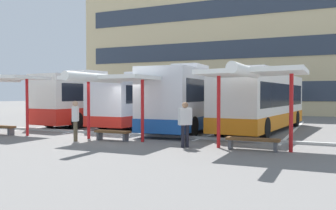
% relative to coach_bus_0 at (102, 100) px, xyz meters
% --- Properties ---
extents(ground_plane, '(160.00, 160.00, 0.00)m').
position_rel_coach_bus_0_xyz_m(ground_plane, '(5.35, -6.26, -1.64)').
color(ground_plane, slate).
extents(terminal_building, '(36.40, 15.35, 19.86)m').
position_rel_coach_bus_0_xyz_m(terminal_building, '(5.38, 23.09, 6.92)').
color(terminal_building, '#D1BC8C').
rests_on(terminal_building, ground).
extents(coach_bus_0, '(3.53, 10.71, 3.59)m').
position_rel_coach_bus_0_xyz_m(coach_bus_0, '(0.00, 0.00, 0.00)').
color(coach_bus_0, silver).
rests_on(coach_bus_0, ground).
extents(coach_bus_1, '(2.83, 11.86, 3.45)m').
position_rel_coach_bus_0_xyz_m(coach_bus_1, '(3.54, 0.96, -0.04)').
color(coach_bus_1, silver).
rests_on(coach_bus_1, ground).
extents(coach_bus_2, '(2.71, 11.96, 3.69)m').
position_rel_coach_bus_0_xyz_m(coach_bus_2, '(7.29, -0.56, 0.09)').
color(coach_bus_2, silver).
rests_on(coach_bus_2, ground).
extents(coach_bus_3, '(3.47, 10.88, 3.51)m').
position_rel_coach_bus_0_xyz_m(coach_bus_3, '(10.99, -0.34, -0.02)').
color(coach_bus_3, silver).
rests_on(coach_bus_3, ground).
extents(lane_stripe_0, '(0.16, 14.00, 0.01)m').
position_rel_coach_bus_0_xyz_m(lane_stripe_0, '(-1.89, 0.88, -1.64)').
color(lane_stripe_0, white).
rests_on(lane_stripe_0, ground).
extents(lane_stripe_1, '(0.16, 14.00, 0.01)m').
position_rel_coach_bus_0_xyz_m(lane_stripe_1, '(1.73, 0.88, -1.64)').
color(lane_stripe_1, white).
rests_on(lane_stripe_1, ground).
extents(lane_stripe_2, '(0.16, 14.00, 0.01)m').
position_rel_coach_bus_0_xyz_m(lane_stripe_2, '(5.35, 0.88, -1.64)').
color(lane_stripe_2, white).
rests_on(lane_stripe_2, ground).
extents(lane_stripe_3, '(0.16, 14.00, 0.01)m').
position_rel_coach_bus_0_xyz_m(lane_stripe_3, '(8.98, 0.88, -1.64)').
color(lane_stripe_3, white).
rests_on(lane_stripe_3, ground).
extents(lane_stripe_4, '(0.16, 14.00, 0.01)m').
position_rel_coach_bus_0_xyz_m(lane_stripe_4, '(12.60, 0.88, -1.64)').
color(lane_stripe_4, white).
rests_on(lane_stripe_4, ground).
extents(waiting_shelter_0, '(4.13, 4.32, 3.04)m').
position_rel_coach_bus_0_xyz_m(waiting_shelter_0, '(-0.77, -7.83, 1.17)').
color(waiting_shelter_0, red).
rests_on(waiting_shelter_0, ground).
extents(bench_0, '(1.57, 0.48, 0.45)m').
position_rel_coach_bus_0_xyz_m(bench_0, '(-0.77, -7.71, -1.31)').
color(bench_0, brown).
rests_on(bench_0, ground).
extents(waiting_shelter_1, '(3.81, 4.85, 2.90)m').
position_rel_coach_bus_0_xyz_m(waiting_shelter_1, '(5.71, -7.61, 1.04)').
color(waiting_shelter_1, red).
rests_on(waiting_shelter_1, ground).
extents(bench_1, '(1.65, 0.44, 0.45)m').
position_rel_coach_bus_0_xyz_m(bench_1, '(5.71, -7.52, -1.31)').
color(bench_1, brown).
rests_on(bench_1, ground).
extents(waiting_shelter_2, '(3.64, 4.82, 3.00)m').
position_rel_coach_bus_0_xyz_m(waiting_shelter_2, '(11.90, -7.94, 1.13)').
color(waiting_shelter_2, red).
rests_on(waiting_shelter_2, ground).
extents(bench_2, '(1.94, 0.43, 0.45)m').
position_rel_coach_bus_0_xyz_m(bench_2, '(11.90, -7.76, -1.30)').
color(bench_2, brown).
rests_on(bench_2, ground).
extents(platform_kerb, '(44.00, 0.24, 0.12)m').
position_rel_coach_bus_0_xyz_m(platform_kerb, '(5.35, -5.36, -1.58)').
color(platform_kerb, '#ADADA8').
rests_on(platform_kerb, ground).
extents(waiting_passenger_0, '(0.51, 0.51, 1.75)m').
position_rel_coach_bus_0_xyz_m(waiting_passenger_0, '(9.38, -8.11, -0.62)').
color(waiting_passenger_0, black).
rests_on(waiting_passenger_0, ground).
extents(waiting_passenger_1, '(0.43, 0.55, 1.76)m').
position_rel_coach_bus_0_xyz_m(waiting_passenger_1, '(4.34, -8.32, -0.62)').
color(waiting_passenger_1, brown).
rests_on(waiting_passenger_1, ground).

